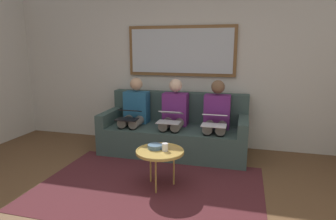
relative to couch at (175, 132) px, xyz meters
The scene contains 13 objects.
wall_rear 1.10m from the couch, 90.00° to the right, with size 6.00×0.12×2.60m, color beige.
area_rug 1.30m from the couch, 90.00° to the left, with size 2.60×1.80×0.01m, color #4C1E23.
couch is the anchor object (origin of this frame).
framed_mirror 1.30m from the couch, 90.00° to the right, with size 1.75×0.05×0.79m.
coffee_table 1.23m from the couch, 95.56° to the left, with size 0.56×0.56×0.45m.
cup 1.23m from the couch, 98.29° to the left, with size 0.07×0.07×0.09m, color silver.
bowl 1.18m from the couch, 92.15° to the left, with size 0.17×0.17×0.05m, color slate.
person_left 0.71m from the couch, behind, with size 0.38×0.58×1.14m.
laptop_white 0.78m from the couch, 153.94° to the left, with size 0.34×0.36×0.15m.
person_middle 0.31m from the couch, 90.00° to the left, with size 0.38×0.58×1.14m.
laptop_silver 0.44m from the couch, 90.00° to the left, with size 0.33×0.36×0.16m.
person_right 0.71m from the couch, ahead, with size 0.38×0.58×1.14m.
laptop_black 0.78m from the couch, 26.27° to the left, with size 0.31×0.33×0.14m.
Camera 1 is at (-1.03, 2.13, 1.60)m, focal length 31.05 mm.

